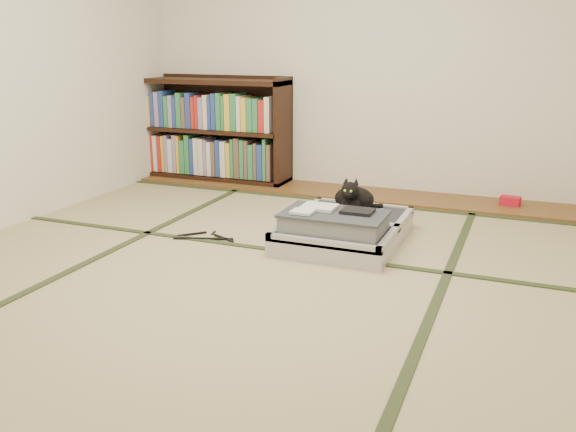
% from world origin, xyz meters
% --- Properties ---
extents(floor, '(4.50, 4.50, 0.00)m').
position_xyz_m(floor, '(0.00, 0.00, 0.00)').
color(floor, tan).
rests_on(floor, ground).
extents(wood_strip, '(4.00, 0.50, 0.02)m').
position_xyz_m(wood_strip, '(0.00, 2.00, 0.01)').
color(wood_strip, brown).
rests_on(wood_strip, ground).
extents(red_item, '(0.16, 0.12, 0.07)m').
position_xyz_m(red_item, '(1.25, 2.03, 0.06)').
color(red_item, red).
rests_on(red_item, wood_strip).
extents(tatami_borders, '(4.00, 4.50, 0.01)m').
position_xyz_m(tatami_borders, '(0.00, 0.49, 0.00)').
color(tatami_borders, '#2D381E').
rests_on(tatami_borders, ground).
extents(bookcase, '(1.53, 0.35, 0.98)m').
position_xyz_m(bookcase, '(-1.43, 2.07, 0.45)').
color(bookcase, black).
rests_on(bookcase, wood_strip).
extents(suitcase, '(0.71, 0.95, 0.28)m').
position_xyz_m(suitcase, '(0.29, 0.69, 0.10)').
color(suitcase, '#ABACB0').
rests_on(suitcase, floor).
extents(cat, '(0.32, 0.32, 0.26)m').
position_xyz_m(cat, '(0.28, 0.98, 0.23)').
color(cat, black).
rests_on(cat, suitcase).
extents(cable_coil, '(0.10, 0.10, 0.02)m').
position_xyz_m(cable_coil, '(0.46, 1.02, 0.15)').
color(cable_coil, white).
rests_on(cable_coil, suitcase).
extents(hanger, '(0.41, 0.25, 0.01)m').
position_xyz_m(hanger, '(-0.58, 0.45, 0.01)').
color(hanger, black).
rests_on(hanger, floor).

